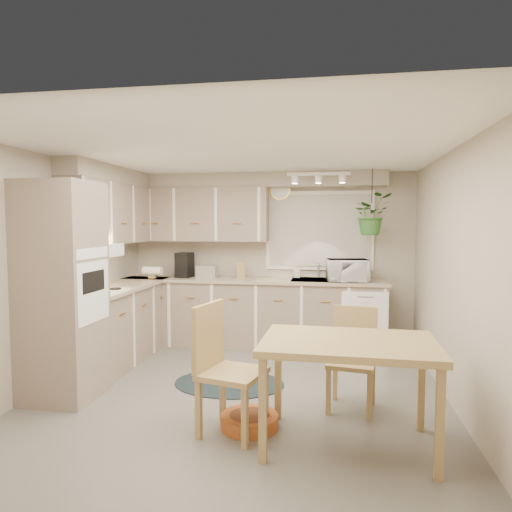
# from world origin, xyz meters

# --- Properties ---
(floor) EXTENTS (4.20, 4.20, 0.00)m
(floor) POSITION_xyz_m (0.00, 0.00, 0.00)
(floor) COLOR #636057
(floor) RESTS_ON ground
(ceiling) EXTENTS (4.20, 4.20, 0.00)m
(ceiling) POSITION_xyz_m (0.00, 0.00, 2.40)
(ceiling) COLOR white
(ceiling) RESTS_ON wall_back
(wall_back) EXTENTS (4.00, 0.04, 2.40)m
(wall_back) POSITION_xyz_m (0.00, 2.10, 1.20)
(wall_back) COLOR #B4A894
(wall_back) RESTS_ON floor
(wall_front) EXTENTS (4.00, 0.04, 2.40)m
(wall_front) POSITION_xyz_m (0.00, -2.10, 1.20)
(wall_front) COLOR #B4A894
(wall_front) RESTS_ON floor
(wall_left) EXTENTS (0.04, 4.20, 2.40)m
(wall_left) POSITION_xyz_m (-2.00, 0.00, 1.20)
(wall_left) COLOR #B4A894
(wall_left) RESTS_ON floor
(wall_right) EXTENTS (0.04, 4.20, 2.40)m
(wall_right) POSITION_xyz_m (2.00, 0.00, 1.20)
(wall_right) COLOR #B4A894
(wall_right) RESTS_ON floor
(base_cab_left) EXTENTS (0.60, 1.85, 0.90)m
(base_cab_left) POSITION_xyz_m (-1.70, 0.88, 0.45)
(base_cab_left) COLOR gray
(base_cab_left) RESTS_ON floor
(base_cab_back) EXTENTS (3.60, 0.60, 0.90)m
(base_cab_back) POSITION_xyz_m (-0.20, 1.80, 0.45)
(base_cab_back) COLOR gray
(base_cab_back) RESTS_ON floor
(counter_left) EXTENTS (0.64, 1.89, 0.04)m
(counter_left) POSITION_xyz_m (-1.69, 0.88, 0.92)
(counter_left) COLOR tan
(counter_left) RESTS_ON base_cab_left
(counter_back) EXTENTS (3.64, 0.64, 0.04)m
(counter_back) POSITION_xyz_m (-0.20, 1.79, 0.92)
(counter_back) COLOR tan
(counter_back) RESTS_ON base_cab_back
(oven_stack) EXTENTS (0.65, 0.65, 2.10)m
(oven_stack) POSITION_xyz_m (-1.68, -0.38, 1.05)
(oven_stack) COLOR gray
(oven_stack) RESTS_ON floor
(wall_oven_face) EXTENTS (0.02, 0.56, 0.58)m
(wall_oven_face) POSITION_xyz_m (-1.35, -0.38, 1.05)
(wall_oven_face) COLOR white
(wall_oven_face) RESTS_ON oven_stack
(upper_cab_left) EXTENTS (0.35, 2.00, 0.75)m
(upper_cab_left) POSITION_xyz_m (-1.82, 1.00, 1.83)
(upper_cab_left) COLOR gray
(upper_cab_left) RESTS_ON wall_left
(upper_cab_back) EXTENTS (2.00, 0.35, 0.75)m
(upper_cab_back) POSITION_xyz_m (-1.00, 1.93, 1.83)
(upper_cab_back) COLOR gray
(upper_cab_back) RESTS_ON wall_back
(soffit_left) EXTENTS (0.30, 2.00, 0.20)m
(soffit_left) POSITION_xyz_m (-1.85, 1.00, 2.30)
(soffit_left) COLOR #B4A894
(soffit_left) RESTS_ON wall_left
(soffit_back) EXTENTS (3.60, 0.30, 0.20)m
(soffit_back) POSITION_xyz_m (-0.20, 1.95, 2.30)
(soffit_back) COLOR #B4A894
(soffit_back) RESTS_ON wall_back
(cooktop) EXTENTS (0.52, 0.58, 0.02)m
(cooktop) POSITION_xyz_m (-1.68, 0.30, 0.94)
(cooktop) COLOR white
(cooktop) RESTS_ON counter_left
(range_hood) EXTENTS (0.40, 0.60, 0.14)m
(range_hood) POSITION_xyz_m (-1.70, 0.30, 1.40)
(range_hood) COLOR white
(range_hood) RESTS_ON upper_cab_left
(window_blinds) EXTENTS (1.40, 0.02, 1.00)m
(window_blinds) POSITION_xyz_m (0.70, 2.07, 1.60)
(window_blinds) COLOR beige
(window_blinds) RESTS_ON wall_back
(window_frame) EXTENTS (1.50, 0.02, 1.10)m
(window_frame) POSITION_xyz_m (0.70, 2.08, 1.60)
(window_frame) COLOR white
(window_frame) RESTS_ON wall_back
(sink) EXTENTS (0.70, 0.48, 0.10)m
(sink) POSITION_xyz_m (0.70, 1.80, 0.90)
(sink) COLOR #9FA0A6
(sink) RESTS_ON counter_back
(dishwasher_front) EXTENTS (0.58, 0.02, 0.83)m
(dishwasher_front) POSITION_xyz_m (1.30, 1.49, 0.42)
(dishwasher_front) COLOR white
(dishwasher_front) RESTS_ON base_cab_back
(track_light_bar) EXTENTS (0.80, 0.04, 0.04)m
(track_light_bar) POSITION_xyz_m (0.70, 1.55, 2.33)
(track_light_bar) COLOR white
(track_light_bar) RESTS_ON ceiling
(wall_clock) EXTENTS (0.30, 0.03, 0.30)m
(wall_clock) POSITION_xyz_m (0.15, 2.07, 2.18)
(wall_clock) COLOR #EABC52
(wall_clock) RESTS_ON wall_back
(dining_table) EXTENTS (1.33, 0.90, 0.82)m
(dining_table) POSITION_xyz_m (1.02, -0.90, 0.41)
(dining_table) COLOR tan
(dining_table) RESTS_ON floor
(chair_left) EXTENTS (0.60, 0.60, 1.05)m
(chair_left) POSITION_xyz_m (0.11, -0.84, 0.52)
(chair_left) COLOR tan
(chair_left) RESTS_ON floor
(chair_back) EXTENTS (0.50, 0.50, 0.92)m
(chair_back) POSITION_xyz_m (1.07, -0.21, 0.46)
(chair_back) COLOR tan
(chair_back) RESTS_ON floor
(braided_rug) EXTENTS (1.18, 0.89, 0.01)m
(braided_rug) POSITION_xyz_m (-0.18, 0.26, 0.01)
(braided_rug) COLOR black
(braided_rug) RESTS_ON floor
(pet_bed) EXTENTS (0.60, 0.60, 0.11)m
(pet_bed) POSITION_xyz_m (0.22, -0.73, 0.06)
(pet_bed) COLOR #C65B27
(pet_bed) RESTS_ON floor
(microwave) EXTENTS (0.56, 0.37, 0.36)m
(microwave) POSITION_xyz_m (1.08, 1.70, 1.12)
(microwave) COLOR white
(microwave) RESTS_ON counter_back
(soap_bottle) EXTENTS (0.12, 0.19, 0.08)m
(soap_bottle) POSITION_xyz_m (0.40, 1.95, 0.98)
(soap_bottle) COLOR white
(soap_bottle) RESTS_ON counter_back
(hanging_plant) EXTENTS (0.64, 0.67, 0.42)m
(hanging_plant) POSITION_xyz_m (1.38, 1.70, 1.76)
(hanging_plant) COLOR #336829
(hanging_plant) RESTS_ON ceiling
(coffee_maker) EXTENTS (0.23, 0.26, 0.35)m
(coffee_maker) POSITION_xyz_m (-1.17, 1.80, 1.11)
(coffee_maker) COLOR black
(coffee_maker) RESTS_ON counter_back
(toaster) EXTENTS (0.29, 0.18, 0.17)m
(toaster) POSITION_xyz_m (-0.85, 1.82, 1.03)
(toaster) COLOR #9FA0A6
(toaster) RESTS_ON counter_back
(knife_block) EXTENTS (0.12, 0.12, 0.23)m
(knife_block) POSITION_xyz_m (-0.37, 1.85, 1.06)
(knife_block) COLOR tan
(knife_block) RESTS_ON counter_back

